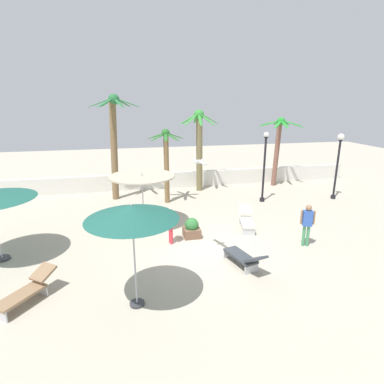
{
  "coord_description": "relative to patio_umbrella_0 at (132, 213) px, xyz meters",
  "views": [
    {
      "loc": [
        -3.11,
        -10.98,
        5.67
      ],
      "look_at": [
        0.0,
        3.2,
        1.4
      ],
      "focal_mm": 29.33,
      "sensor_mm": 36.0,
      "label": 1
    }
  ],
  "objects": [
    {
      "name": "seagull_0",
      "position": [
        2.32,
        2.19,
        0.87
      ],
      "size": [
        0.44,
        0.91,
        0.14
      ],
      "color": "white"
    },
    {
      "name": "patio_umbrella_1",
      "position": [
        0.61,
        5.8,
        -0.5
      ],
      "size": [
        2.91,
        2.91,
        2.56
      ],
      "color": "#333338",
      "rests_on": "ground_plane"
    },
    {
      "name": "lounge_chair_1",
      "position": [
        5.21,
        4.68,
        -2.41
      ],
      "size": [
        1.0,
        1.92,
        0.81
      ],
      "color": "#B7B7BC",
      "rests_on": "ground_plane"
    },
    {
      "name": "patio_umbrella_0",
      "position": [
        0.0,
        0.0,
        0.0
      ],
      "size": [
        2.51,
        2.51,
        3.08
      ],
      "color": "#333338",
      "rests_on": "ground_plane"
    },
    {
      "name": "palm_tree_0",
      "position": [
        4.55,
        11.26,
        0.37
      ],
      "size": [
        2.65,
        2.64,
        5.12
      ],
      "color": "brown",
      "rests_on": "ground_plane"
    },
    {
      "name": "palm_tree_2",
      "position": [
        -0.6,
        10.51,
        0.83
      ],
      "size": [
        2.84,
        2.59,
        6.02
      ],
      "color": "brown",
      "rests_on": "ground_plane"
    },
    {
      "name": "ground_plane",
      "position": [
        2.99,
        3.07,
        -2.82
      ],
      "size": [
        56.0,
        56.0,
        0.0
      ],
      "primitive_type": "plane",
      "color": "#B2A893"
    },
    {
      "name": "palm_tree_1",
      "position": [
        10.03,
        11.39,
        0.16
      ],
      "size": [
        3.07,
        3.06,
        4.6
      ],
      "color": "brown",
      "rests_on": "ground_plane"
    },
    {
      "name": "palm_tree_3",
      "position": [
        2.17,
        9.19,
        -0.15
      ],
      "size": [
        2.05,
        2.08,
        4.18
      ],
      "color": "brown",
      "rests_on": "ground_plane"
    },
    {
      "name": "lamp_post_1",
      "position": [
        7.59,
        8.19,
        -0.69
      ],
      "size": [
        0.29,
        0.29,
        3.99
      ],
      "color": "black",
      "rests_on": "ground_plane"
    },
    {
      "name": "guest_1",
      "position": [
        1.57,
        3.81,
        -1.88
      ],
      "size": [
        0.3,
        0.55,
        1.56
      ],
      "color": "#D8333F",
      "rests_on": "ground_plane"
    },
    {
      "name": "lounge_chair_0",
      "position": [
        3.78,
        1.31,
        -2.42
      ],
      "size": [
        1.02,
        1.94,
        0.83
      ],
      "color": "#B7B7BC",
      "rests_on": "ground_plane"
    },
    {
      "name": "lounge_chair_2",
      "position": [
        -3.08,
        0.81,
        -2.41
      ],
      "size": [
        1.54,
        1.8,
        0.81
      ],
      "color": "#B7B7BC",
      "rests_on": "ground_plane"
    },
    {
      "name": "boundary_wall",
      "position": [
        2.99,
        12.22,
        -2.29
      ],
      "size": [
        25.2,
        0.3,
        1.06
      ],
      "primitive_type": "cube",
      "color": "silver",
      "rests_on": "ground_plane"
    },
    {
      "name": "planter",
      "position": [
        2.54,
        4.25,
        -2.43
      ],
      "size": [
        0.7,
        0.7,
        0.85
      ],
      "color": "brown",
      "rests_on": "ground_plane"
    },
    {
      "name": "guest_0",
      "position": [
        6.83,
        2.42,
        -1.76
      ],
      "size": [
        0.53,
        0.35,
        1.74
      ],
      "color": "#3F8C59",
      "rests_on": "ground_plane"
    },
    {
      "name": "lamp_post_0",
      "position": [
        11.97,
        7.77,
        -0.44
      ],
      "size": [
        0.37,
        0.37,
        3.85
      ],
      "color": "black",
      "rests_on": "ground_plane"
    }
  ]
}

